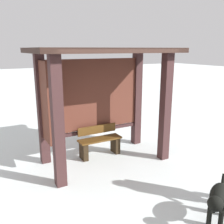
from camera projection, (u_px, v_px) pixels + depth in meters
name	position (u px, v px, depth m)	size (l,w,h in m)	color
ground_plane	(105.00, 160.00, 5.78)	(60.00, 60.00, 0.00)	silver
bus_shelter	(98.00, 82.00, 5.43)	(3.06, 1.72, 2.53)	#3D2324
bench_left_inside	(100.00, 143.00, 5.95)	(1.04, 0.34, 0.72)	#563715
dog	(218.00, 198.00, 3.60)	(0.79, 0.53, 0.59)	black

